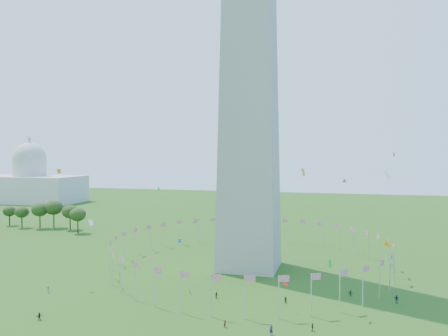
{
  "coord_description": "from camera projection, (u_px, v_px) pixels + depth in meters",
  "views": [
    {
      "loc": [
        25.2,
        -75.45,
        33.92
      ],
      "look_at": [
        -3.81,
        35.0,
        29.94
      ],
      "focal_mm": 35.0,
      "sensor_mm": 36.0,
      "label": 1
    }
  ],
  "objects": [
    {
      "name": "ground",
      "position": [
        196.0,
        336.0,
        80.51
      ],
      "size": [
        600.0,
        600.0,
        0.0
      ],
      "primitive_type": "plane",
      "color": "#1F4911",
      "rests_on": "ground"
    },
    {
      "name": "flag_ring",
      "position": [
        249.0,
        252.0,
        128.68
      ],
      "size": [
        80.24,
        80.24,
        9.0
      ],
      "color": "silver",
      "rests_on": "ground"
    },
    {
      "name": "capitol_building",
      "position": [
        30.0,
        169.0,
        299.39
      ],
      "size": [
        70.0,
        35.0,
        46.0
      ],
      "primitive_type": null,
      "color": "beige",
      "rests_on": "ground"
    },
    {
      "name": "crowd",
      "position": [
        260.0,
        336.0,
        78.49
      ],
      "size": [
        98.78,
        67.32,
        1.95
      ],
      "color": "gray",
      "rests_on": "ground"
    },
    {
      "name": "kites_aloft",
      "position": [
        279.0,
        220.0,
        99.56
      ],
      "size": [
        103.53,
        67.5,
        29.3
      ],
      "color": "orange",
      "rests_on": "ground"
    },
    {
      "name": "tree_line_west",
      "position": [
        40.0,
        217.0,
        194.63
      ],
      "size": [
        55.21,
        16.15,
        12.39
      ],
      "color": "#35531B",
      "rests_on": "ground"
    }
  ]
}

